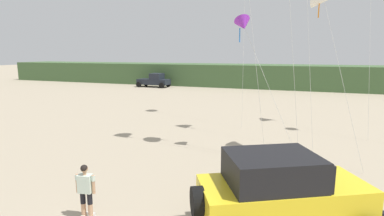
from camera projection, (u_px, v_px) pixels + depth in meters
name	position (u px, v px, depth m)	size (l,w,h in m)	color
dune_ridge	(274.00, 76.00, 43.14)	(90.00, 6.98, 3.19)	#426038
jeep	(281.00, 192.00, 8.05)	(4.99, 4.15, 2.26)	yellow
person_watching	(86.00, 188.00, 8.87)	(0.62, 0.36, 1.67)	tan
distant_pickup	(154.00, 81.00, 43.62)	(4.65, 2.49, 1.98)	#1E232D
kite_yellow_diamond	(243.00, 25.00, 13.98)	(3.44, 1.77, 6.57)	purple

